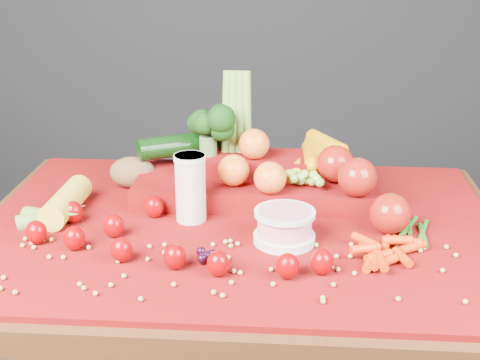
# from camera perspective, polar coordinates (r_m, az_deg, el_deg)

# --- Properties ---
(table) EXTENTS (1.10, 0.80, 0.75)m
(table) POSITION_cam_1_polar(r_m,az_deg,el_deg) (1.42, -0.06, -7.66)
(table) COLOR #391B0D
(table) RESTS_ON ground
(red_cloth) EXTENTS (1.05, 0.75, 0.01)m
(red_cloth) POSITION_cam_1_polar(r_m,az_deg,el_deg) (1.37, -0.06, -3.96)
(red_cloth) COLOR #6E030D
(red_cloth) RESTS_ON table
(milk_glass) EXTENTS (0.07, 0.07, 0.14)m
(milk_glass) POSITION_cam_1_polar(r_m,az_deg,el_deg) (1.36, -4.25, -0.48)
(milk_glass) COLOR beige
(milk_glass) RESTS_ON red_cloth
(yogurt_bowl) EXTENTS (0.12, 0.12, 0.07)m
(yogurt_bowl) POSITION_cam_1_polar(r_m,az_deg,el_deg) (1.28, 3.82, -3.88)
(yogurt_bowl) COLOR silver
(yogurt_bowl) RESTS_ON red_cloth
(strawberry_scatter) EXTENTS (0.58, 0.28, 0.05)m
(strawberry_scatter) POSITION_cam_1_polar(r_m,az_deg,el_deg) (1.26, -7.39, -4.98)
(strawberry_scatter) COLOR #920003
(strawberry_scatter) RESTS_ON red_cloth
(dark_grape_cluster) EXTENTS (0.06, 0.05, 0.03)m
(dark_grape_cluster) POSITION_cam_1_polar(r_m,az_deg,el_deg) (1.21, -2.39, -6.61)
(dark_grape_cluster) COLOR black
(dark_grape_cluster) RESTS_ON red_cloth
(soybean_scatter) EXTENTS (0.84, 0.24, 0.01)m
(soybean_scatter) POSITION_cam_1_polar(r_m,az_deg,el_deg) (1.19, -0.80, -7.53)
(soybean_scatter) COLOR #AC9B4A
(soybean_scatter) RESTS_ON red_cloth
(corn_ear) EXTENTS (0.18, 0.23, 0.06)m
(corn_ear) POSITION_cam_1_polar(r_m,az_deg,el_deg) (1.43, -15.38, -2.56)
(corn_ear) COLOR yellow
(corn_ear) RESTS_ON red_cloth
(potato) EXTENTS (0.11, 0.08, 0.07)m
(potato) POSITION_cam_1_polar(r_m,az_deg,el_deg) (1.57, -9.15, 0.65)
(potato) COLOR brown
(potato) RESTS_ON red_cloth
(baby_carrot_pile) EXTENTS (0.18, 0.17, 0.03)m
(baby_carrot_pile) POSITION_cam_1_polar(r_m,az_deg,el_deg) (1.25, 12.85, -6.05)
(baby_carrot_pile) COLOR #BF3106
(baby_carrot_pile) RESTS_ON red_cloth
(green_bean_pile) EXTENTS (0.14, 0.12, 0.01)m
(green_bean_pile) POSITION_cam_1_polar(r_m,az_deg,el_deg) (1.38, 14.51, -4.05)
(green_bean_pile) COLOR #205E15
(green_bean_pile) RESTS_ON red_cloth
(produce_mound) EXTENTS (0.60, 0.38, 0.27)m
(produce_mound) POSITION_cam_1_polar(r_m,az_deg,el_deg) (1.49, 2.10, 0.72)
(produce_mound) COLOR #6E030D
(produce_mound) RESTS_ON red_cloth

